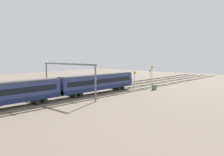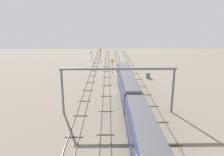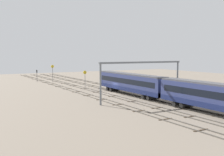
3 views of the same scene
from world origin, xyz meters
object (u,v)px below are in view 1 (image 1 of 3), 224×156
at_px(speed_sign_mid_trackside, 135,76).
at_px(signal_light_trackside_departure, 150,73).
at_px(train, 2,95).
at_px(relay_cabinet, 154,87).
at_px(speed_sign_near_foreground, 152,71).
at_px(overhead_gantry, 68,71).

distance_m(speed_sign_mid_trackside, signal_light_trackside_departure, 23.15).
height_order(train, speed_sign_mid_trackside, train).
distance_m(train, relay_cabinet, 40.04).
distance_m(train, signal_light_trackside_departure, 65.90).
relative_size(train, signal_light_trackside_departure, 18.92).
distance_m(speed_sign_near_foreground, relay_cabinet, 25.33).
height_order(overhead_gantry, signal_light_trackside_departure, overhead_gantry).
xyz_separation_m(train, speed_sign_mid_trackside, (43.32, 2.65, 0.47)).
bearing_deg(relay_cabinet, speed_sign_near_foreground, 33.84).
distance_m(train, speed_sign_mid_trackside, 43.40).
distance_m(train, overhead_gantry, 16.76).
distance_m(overhead_gantry, relay_cabinet, 25.53).
bearing_deg(train, relay_cabinet, -10.49).
xyz_separation_m(speed_sign_near_foreground, signal_light_trackside_departure, (4.84, 3.90, -1.15)).
height_order(speed_sign_near_foreground, speed_sign_mid_trackside, speed_sign_near_foreground).
bearing_deg(relay_cabinet, train, 169.51).
bearing_deg(speed_sign_mid_trackside, signal_light_trackside_departure, 20.16).
relative_size(overhead_gantry, speed_sign_mid_trackside, 4.12).
bearing_deg(speed_sign_mid_trackside, train, -176.50).
height_order(overhead_gantry, speed_sign_near_foreground, overhead_gantry).
relative_size(speed_sign_mid_trackside, signal_light_trackside_departure, 1.18).
bearing_deg(overhead_gantry, speed_sign_mid_trackside, 0.85).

